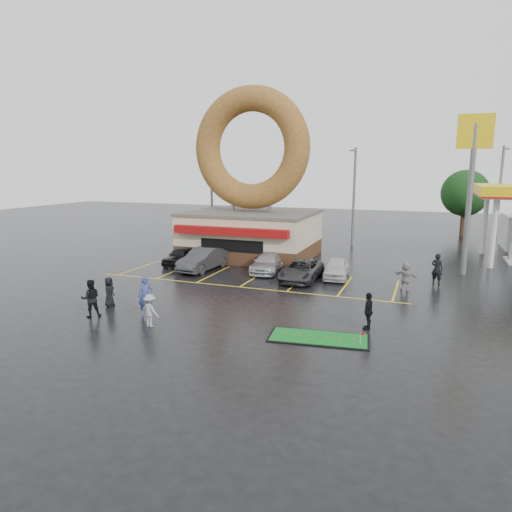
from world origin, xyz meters
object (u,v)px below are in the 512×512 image
(streetlight_mid, at_px, (354,195))
(person_blue, at_px, (146,296))
(car_black, at_px, (181,256))
(streetlight_left, at_px, (211,192))
(putting_green, at_px, (319,338))
(car_dgrey, at_px, (203,259))
(person_cameraman, at_px, (368,311))
(car_silver, at_px, (267,263))
(car_white, at_px, (336,268))
(dumpster, at_px, (200,245))
(shell_sign, at_px, (472,165))
(streetlight_right, at_px, (499,197))
(donut_shop, at_px, (251,202))
(car_grey, at_px, (301,270))

(streetlight_mid, bearing_deg, person_blue, -104.23)
(person_blue, bearing_deg, car_black, 81.90)
(streetlight_left, distance_m, putting_green, 28.91)
(car_dgrey, bearing_deg, streetlight_left, 118.96)
(person_cameraman, relative_size, putting_green, 0.38)
(car_silver, distance_m, car_white, 4.88)
(dumpster, height_order, putting_green, dumpster)
(car_white, distance_m, person_cameraman, 9.78)
(car_black, distance_m, person_blue, 12.24)
(car_dgrey, bearing_deg, shell_sign, 21.82)
(streetlight_right, bearing_deg, person_cameraman, -108.30)
(donut_shop, height_order, person_cameraman, donut_shop)
(donut_shop, height_order, streetlight_right, donut_shop)
(shell_sign, height_order, car_black, shell_sign)
(car_grey, distance_m, person_cameraman, 9.40)
(streetlight_mid, xyz_separation_m, person_blue, (-6.15, -24.25, -3.79))
(shell_sign, xyz_separation_m, streetlight_mid, (-9.00, 8.92, -2.60))
(donut_shop, height_order, car_black, donut_shop)
(streetlight_right, height_order, person_cameraman, streetlight_right)
(car_dgrey, bearing_deg, streetlight_right, 41.85)
(car_black, relative_size, car_grey, 0.81)
(streetlight_left, relative_size, person_cameraman, 5.28)
(streetlight_left, height_order, person_cameraman, streetlight_left)
(shell_sign, xyz_separation_m, car_black, (-19.75, -4.00, -6.73))
(car_black, xyz_separation_m, car_white, (11.81, -0.15, 0.00))
(shell_sign, xyz_separation_m, person_cameraman, (-4.70, -13.37, -6.53))
(car_silver, xyz_separation_m, person_cameraman, (8.11, -9.37, 0.21))
(shell_sign, distance_m, streetlight_left, 24.46)
(car_black, bearing_deg, putting_green, -42.45)
(streetlight_mid, xyz_separation_m, dumpster, (-11.72, -7.95, -4.13))
(car_black, height_order, person_cameraman, person_cameraman)
(person_cameraman, bearing_deg, car_dgrey, -118.03)
(streetlight_right, xyz_separation_m, dumpster, (-23.72, -8.95, -4.13))
(shell_sign, relative_size, car_dgrey, 2.23)
(car_white, bearing_deg, donut_shop, 141.55)
(streetlight_left, distance_m, car_white, 19.74)
(streetlight_right, distance_m, putting_green, 27.41)
(car_white, relative_size, dumpster, 2.12)
(car_white, bearing_deg, streetlight_mid, 88.63)
(putting_green, bearing_deg, car_grey, 109.35)
(dumpster, bearing_deg, streetlight_mid, 24.08)
(streetlight_mid, bearing_deg, car_grey, -93.69)
(streetlight_right, xyz_separation_m, car_black, (-22.75, -13.92, -4.13))
(streetlight_right, height_order, person_blue, streetlight_right)
(streetlight_right, relative_size, person_cameraman, 5.28)
(car_dgrey, bearing_deg, putting_green, -38.27)
(shell_sign, height_order, car_silver, shell_sign)
(car_dgrey, relative_size, car_white, 1.24)
(putting_green, bearing_deg, donut_shop, 120.20)
(car_black, xyz_separation_m, dumpster, (-0.97, 4.97, 0.00))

